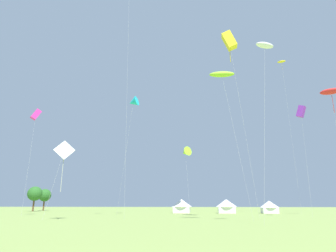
{
  "coord_description": "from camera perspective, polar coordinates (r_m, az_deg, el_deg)",
  "views": [
    {
      "loc": [
        4.74,
        -5.66,
        1.9
      ],
      "look_at": [
        0.0,
        32.0,
        12.26
      ],
      "focal_mm": 30.66,
      "sensor_mm": 36.0,
      "label": 1
    }
  ],
  "objects": [
    {
      "name": "kite_yellow_box",
      "position": [
        47.72,
        12.08,
        16.21
      ],
      "size": [
        3.38,
        2.66,
        28.12
      ],
      "color": "yellow",
      "rests_on": "ground"
    },
    {
      "name": "kite_white_parafoil",
      "position": [
        35.72,
        18.69,
        14.89
      ],
      "size": [
        3.43,
        3.34,
        19.78
      ],
      "color": "white",
      "rests_on": "ground"
    },
    {
      "name": "kite_white_diamond",
      "position": [
        40.09,
        -19.95,
        -4.96
      ],
      "size": [
        2.42,
        2.51,
        10.09
      ],
      "color": "white",
      "rests_on": "ground"
    },
    {
      "name": "festival_tent_left",
      "position": [
        67.18,
        19.49,
        -14.83
      ],
      "size": [
        3.99,
        3.99,
        2.59
      ],
      "color": "white",
      "rests_on": "ground"
    },
    {
      "name": "festival_tent_center",
      "position": [
        66.0,
        2.73,
        -15.49
      ],
      "size": [
        4.5,
        4.5,
        2.93
      ],
      "color": "white",
      "rests_on": "ground"
    },
    {
      "name": "tree_distant_left",
      "position": [
        97.34,
        -23.3,
        -12.54
      ],
      "size": [
        3.72,
        3.72,
        6.39
      ],
      "color": "brown",
      "rests_on": "ground"
    },
    {
      "name": "kite_lime_delta",
      "position": [
        60.75,
        3.49,
        -5.23
      ],
      "size": [
        2.82,
        3.45,
        13.6
      ],
      "color": "#99DB2D",
      "rests_on": "ground"
    },
    {
      "name": "kite_purple_box",
      "position": [
        52.06,
        24.93,
        2.62
      ],
      "size": [
        1.77,
        2.51,
        17.66
      ],
      "color": "purple",
      "rests_on": "ground"
    },
    {
      "name": "kite_cyan_delta",
      "position": [
        58.0,
        -6.94,
        4.73
      ],
      "size": [
        3.37,
        2.33,
        22.82
      ],
      "color": "#1EB7CC",
      "rests_on": "ground"
    },
    {
      "name": "festival_tent_right",
      "position": [
        65.95,
        11.53,
        -15.22
      ],
      "size": [
        4.5,
        4.5,
        2.92
      ],
      "color": "white",
      "rests_on": "ground"
    },
    {
      "name": "kite_yellow_parafoil",
      "position": [
        75.09,
        21.66,
        11.61
      ],
      "size": [
        1.99,
        1.53,
        35.11
      ],
      "color": "yellow",
      "rests_on": "ground"
    },
    {
      "name": "kite_red_parafoil",
      "position": [
        62.55,
        29.68,
        5.98
      ],
      "size": [
        4.13,
        2.87,
        23.17
      ],
      "color": "red",
      "rests_on": "ground"
    },
    {
      "name": "kite_magenta_box",
      "position": [
        56.11,
        -24.77,
        2.07
      ],
      "size": [
        1.94,
        2.9,
        18.34
      ],
      "color": "#E02DA3",
      "rests_on": "ground"
    },
    {
      "name": "tree_distant_right",
      "position": [
        88.24,
        -24.96,
        -12.11
      ],
      "size": [
        3.86,
        3.86,
        6.6
      ],
      "color": "brown",
      "rests_on": "ground"
    },
    {
      "name": "kite_lime_parafoil",
      "position": [
        38.27,
        10.66,
        10.05
      ],
      "size": [
        4.09,
        2.19,
        18.6
      ],
      "color": "#99DB2D",
      "rests_on": "ground"
    }
  ]
}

